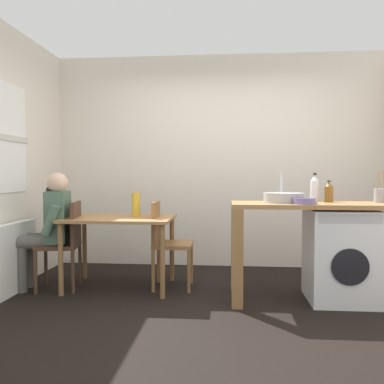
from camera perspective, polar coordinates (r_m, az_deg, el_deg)
ground_plane at (r=3.69m, az=3.29°, el=-16.22°), size 5.46×5.46×0.00m
wall_back at (r=5.24m, az=3.90°, el=4.33°), size 4.60×0.10×2.70m
radiator at (r=4.42m, az=-24.07°, el=-8.57°), size 0.10×0.80×0.70m
dining_table at (r=4.28m, az=-10.14°, el=-4.78°), size 1.10×0.76×0.74m
chair_person_seat at (r=4.39m, az=-17.39°, el=-6.46°), size 0.46×0.46×0.90m
chair_opposite at (r=4.24m, az=-3.70°, el=-6.65°), size 0.41×0.41×0.90m
seated_person at (r=4.40m, az=-19.46°, el=-4.31°), size 0.53×0.53×1.20m
kitchen_counter at (r=3.91m, az=13.55°, el=-3.75°), size 1.50×0.68×0.92m
washing_machine at (r=4.06m, az=20.20°, el=-8.34°), size 0.60×0.61×0.86m
sink_basin at (r=3.89m, az=12.83°, el=-0.77°), size 0.38×0.38×0.09m
tap at (r=4.06m, az=12.49°, el=0.71°), size 0.02×0.02×0.28m
bottle_tall_green at (r=4.10m, az=16.92°, el=0.48°), size 0.08×0.08×0.28m
bottle_squat_brown at (r=4.06m, az=18.75°, el=-0.03°), size 0.08×0.08×0.20m
mixing_bowl at (r=3.72m, az=15.55°, el=-1.18°), size 0.20×0.20×0.05m
utensil_crock at (r=4.15m, az=25.03°, el=-0.40°), size 0.11×0.11×0.30m
vase at (r=4.31m, az=-7.90°, el=-1.75°), size 0.09×0.09×0.25m
scissors at (r=3.83m, az=16.18°, el=-1.47°), size 0.15×0.06×0.01m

